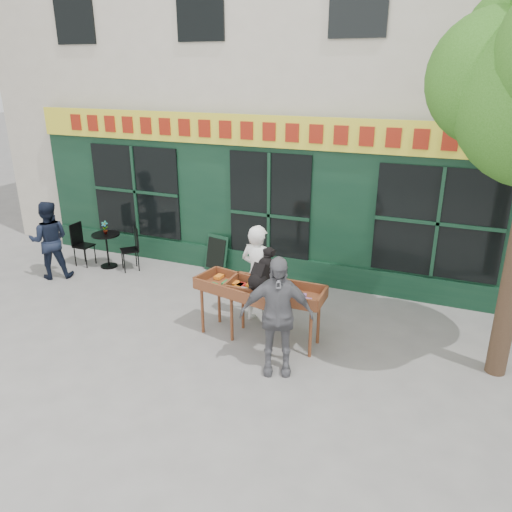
# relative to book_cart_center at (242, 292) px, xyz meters

# --- Properties ---
(ground) EXTENTS (80.00, 80.00, 0.00)m
(ground) POSITION_rel_book_cart_center_xyz_m (-0.53, 0.22, -0.82)
(ground) COLOR slate
(ground) RESTS_ON ground
(building) EXTENTS (14.00, 7.26, 10.00)m
(building) POSITION_rel_book_cart_center_xyz_m (-0.53, 6.20, 4.15)
(building) COLOR beige
(building) RESTS_ON ground
(book_cart_center) EXTENTS (1.60, 0.92, 0.99)m
(book_cart_center) POSITION_rel_book_cart_center_xyz_m (0.00, 0.00, 0.00)
(book_cart_center) COLOR brown
(book_cart_center) RESTS_ON ground
(dog) EXTENTS (0.46, 0.66, 0.60)m
(dog) POSITION_rel_book_cart_center_xyz_m (0.35, -0.05, 0.47)
(dog) COLOR black
(dog) RESTS_ON book_cart_center
(woman) EXTENTS (0.71, 0.54, 1.74)m
(woman) POSITION_rel_book_cart_center_xyz_m (0.00, 0.65, 0.05)
(woman) COLOR white
(woman) RESTS_ON ground
(book_cart_right) EXTENTS (1.50, 0.62, 0.99)m
(book_cart_right) POSITION_rel_book_cart_center_xyz_m (0.52, 0.09, 0.00)
(book_cart_right) COLOR brown
(book_cart_right) RESTS_ON ground
(man_right) EXTENTS (1.12, 0.76, 1.77)m
(man_right) POSITION_rel_book_cart_center_xyz_m (0.82, -0.66, 0.06)
(man_right) COLOR #5D5D62
(man_right) RESTS_ON ground
(bistro_table) EXTENTS (0.60, 0.60, 0.76)m
(bistro_table) POSITION_rel_book_cart_center_xyz_m (-4.00, 1.71, -0.28)
(bistro_table) COLOR black
(bistro_table) RESTS_ON ground
(bistro_chair_left) EXTENTS (0.37, 0.36, 0.95)m
(bistro_chair_left) POSITION_rel_book_cart_center_xyz_m (-4.64, 1.61, -0.26)
(bistro_chair_left) COLOR black
(bistro_chair_left) RESTS_ON ground
(bistro_chair_right) EXTENTS (0.51, 0.51, 0.95)m
(bistro_chair_right) POSITION_rel_book_cart_center_xyz_m (-3.39, 1.82, -0.26)
(bistro_chair_right) COLOR black
(bistro_chair_right) RESTS_ON ground
(potted_plant) EXTENTS (0.17, 0.14, 0.29)m
(potted_plant) POSITION_rel_book_cart_center_xyz_m (-4.00, 1.71, 0.09)
(potted_plant) COLOR gray
(potted_plant) RESTS_ON bistro_table
(man_left) EXTENTS (1.00, 0.96, 1.63)m
(man_left) POSITION_rel_book_cart_center_xyz_m (-4.70, 0.81, -0.01)
(man_left) COLOR black
(man_left) RESTS_ON ground
(chalkboard) EXTENTS (0.59, 0.31, 0.79)m
(chalkboard) POSITION_rel_book_cart_center_xyz_m (-1.69, 2.41, -0.42)
(chalkboard) COLOR black
(chalkboard) RESTS_ON ground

